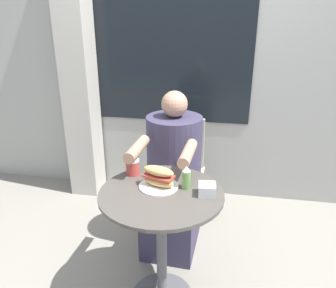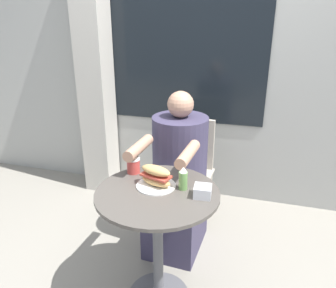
{
  "view_description": "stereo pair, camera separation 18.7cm",
  "coord_description": "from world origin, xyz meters",
  "px_view_note": "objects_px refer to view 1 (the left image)",
  "views": [
    {
      "loc": [
        0.31,
        -1.52,
        1.62
      ],
      "look_at": [
        0.0,
        0.2,
        0.94
      ],
      "focal_mm": 35.0,
      "sensor_mm": 36.0,
      "label": 1
    },
    {
      "loc": [
        0.5,
        -1.47,
        1.62
      ],
      "look_at": [
        0.0,
        0.2,
        0.94
      ],
      "focal_mm": 35.0,
      "sensor_mm": 36.0,
      "label": 2
    }
  ],
  "objects_px": {
    "cafe_table": "(161,224)",
    "drink_cup": "(133,167)",
    "seated_diner": "(173,184)",
    "condiment_bottle": "(186,178)",
    "sandwich_on_plate": "(159,178)",
    "diner_chair": "(181,162)"
  },
  "relations": [
    {
      "from": "cafe_table",
      "to": "condiment_bottle",
      "type": "height_order",
      "value": "condiment_bottle"
    },
    {
      "from": "diner_chair",
      "to": "sandwich_on_plate",
      "type": "bearing_deg",
      "value": 92.39
    },
    {
      "from": "drink_cup",
      "to": "diner_chair",
      "type": "bearing_deg",
      "value": 75.14
    },
    {
      "from": "condiment_bottle",
      "to": "cafe_table",
      "type": "bearing_deg",
      "value": -151.5
    },
    {
      "from": "diner_chair",
      "to": "sandwich_on_plate",
      "type": "xyz_separation_m",
      "value": [
        -0.0,
        -0.84,
        0.27
      ]
    },
    {
      "from": "condiment_bottle",
      "to": "diner_chair",
      "type": "bearing_deg",
      "value": 100.06
    },
    {
      "from": "diner_chair",
      "to": "seated_diner",
      "type": "distance_m",
      "value": 0.35
    },
    {
      "from": "drink_cup",
      "to": "condiment_bottle",
      "type": "xyz_separation_m",
      "value": [
        0.34,
        -0.11,
        0.02
      ]
    },
    {
      "from": "seated_diner",
      "to": "drink_cup",
      "type": "xyz_separation_m",
      "value": [
        -0.18,
        -0.36,
        0.29
      ]
    },
    {
      "from": "sandwich_on_plate",
      "to": "condiment_bottle",
      "type": "height_order",
      "value": "condiment_bottle"
    },
    {
      "from": "cafe_table",
      "to": "drink_cup",
      "type": "xyz_separation_m",
      "value": [
        -0.21,
        0.18,
        0.25
      ]
    },
    {
      "from": "sandwich_on_plate",
      "to": "seated_diner",
      "type": "bearing_deg",
      "value": 90.2
    },
    {
      "from": "diner_chair",
      "to": "condiment_bottle",
      "type": "relative_size",
      "value": 6.58
    },
    {
      "from": "sandwich_on_plate",
      "to": "drink_cup",
      "type": "distance_m",
      "value": 0.22
    },
    {
      "from": "diner_chair",
      "to": "condiment_bottle",
      "type": "height_order",
      "value": "condiment_bottle"
    },
    {
      "from": "seated_diner",
      "to": "sandwich_on_plate",
      "type": "relative_size",
      "value": 5.3
    },
    {
      "from": "sandwich_on_plate",
      "to": "drink_cup",
      "type": "xyz_separation_m",
      "value": [
        -0.18,
        0.12,
        -0.01
      ]
    },
    {
      "from": "diner_chair",
      "to": "drink_cup",
      "type": "xyz_separation_m",
      "value": [
        -0.19,
        -0.71,
        0.27
      ]
    },
    {
      "from": "cafe_table",
      "to": "sandwich_on_plate",
      "type": "height_order",
      "value": "sandwich_on_plate"
    },
    {
      "from": "cafe_table",
      "to": "drink_cup",
      "type": "relative_size",
      "value": 7.82
    },
    {
      "from": "cafe_table",
      "to": "sandwich_on_plate",
      "type": "relative_size",
      "value": 3.36
    },
    {
      "from": "cafe_table",
      "to": "seated_diner",
      "type": "bearing_deg",
      "value": 92.86
    }
  ]
}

